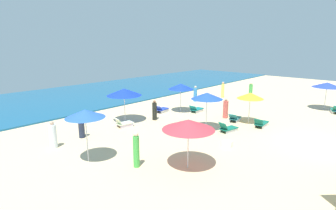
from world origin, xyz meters
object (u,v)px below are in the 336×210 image
(lounge_chair_5_0, at_px, (196,109))
(cooler_box_0, at_px, (227,144))
(umbrella_1, at_px, (85,114))
(lounge_chair_6_1, at_px, (336,110))
(umbrella_6, at_px, (327,85))
(lounge_chair_2_0, at_px, (124,123))
(umbrella_3, at_px, (188,125))
(lounge_chair_4_1, at_px, (261,123))
(beachgoer_3, at_px, (81,127))
(beachgoer_5, at_px, (155,111))
(lounge_chair_5_1, at_px, (161,109))
(lounge_chair_4_0, at_px, (235,118))
(umbrella_2, at_px, (124,92))
(beachgoer_2, at_px, (53,136))
(beachgoer_7, at_px, (226,109))
(umbrella_0, at_px, (207,96))
(lounge_chair_0_0, at_px, (228,128))
(beachgoer_4, at_px, (136,150))
(beachgoer_1, at_px, (251,90))
(beachgoer_6, at_px, (195,94))
(umbrella_4, at_px, (250,96))
(umbrella_5, at_px, (181,86))
(beachgoer_0, at_px, (223,90))

(lounge_chair_5_0, relative_size, cooler_box_0, 2.77)
(umbrella_1, bearing_deg, lounge_chair_6_1, -20.26)
(umbrella_6, bearing_deg, lounge_chair_2_0, 148.92)
(umbrella_3, xyz_separation_m, lounge_chair_4_1, (8.24, 0.11, -1.84))
(beachgoer_3, height_order, beachgoer_5, beachgoer_5)
(lounge_chair_5_1, bearing_deg, lounge_chair_5_0, -141.59)
(umbrella_3, bearing_deg, lounge_chair_4_0, 14.25)
(umbrella_2, height_order, beachgoer_2, umbrella_2)
(lounge_chair_5_0, distance_m, lounge_chair_5_1, 2.90)
(umbrella_2, xyz_separation_m, beachgoer_7, (5.83, -4.92, -1.50))
(umbrella_0, distance_m, lounge_chair_2_0, 5.97)
(umbrella_2, bearing_deg, beachgoer_3, -169.31)
(beachgoer_5, bearing_deg, lounge_chair_6_1, 100.48)
(lounge_chair_4_1, relative_size, lounge_chair_6_1, 1.04)
(umbrella_2, distance_m, cooler_box_0, 8.38)
(umbrella_3, height_order, beachgoer_3, umbrella_3)
(lounge_chair_2_0, bearing_deg, beachgoer_7, -112.68)
(lounge_chair_0_0, height_order, lounge_chair_2_0, lounge_chair_0_0)
(lounge_chair_0_0, bearing_deg, beachgoer_4, 95.71)
(beachgoer_1, bearing_deg, beachgoer_6, -9.12)
(umbrella_4, relative_size, beachgoer_7, 1.45)
(umbrella_5, bearing_deg, lounge_chair_2_0, 177.81)
(umbrella_0, bearing_deg, beachgoer_2, 151.90)
(lounge_chair_2_0, bearing_deg, beachgoer_0, -80.52)
(umbrella_4, relative_size, lounge_chair_5_0, 1.63)
(lounge_chair_5_0, relative_size, beachgoer_6, 0.89)
(umbrella_2, xyz_separation_m, umbrella_5, (4.94, -1.17, -0.06))
(beachgoer_0, distance_m, beachgoer_2, 18.43)
(umbrella_3, height_order, cooler_box_0, umbrella_3)
(beachgoer_3, distance_m, beachgoer_7, 10.62)
(umbrella_2, height_order, beachgoer_6, umbrella_2)
(cooler_box_0, bearing_deg, umbrella_5, -44.17)
(lounge_chair_2_0, relative_size, beachgoer_7, 0.85)
(beachgoer_7, bearing_deg, umbrella_0, 168.51)
(lounge_chair_0_0, bearing_deg, beachgoer_2, 67.24)
(umbrella_2, bearing_deg, lounge_chair_2_0, -133.40)
(beachgoer_4, bearing_deg, lounge_chair_5_1, 75.90)
(umbrella_6, distance_m, beachgoer_2, 21.66)
(lounge_chair_2_0, height_order, umbrella_3, umbrella_3)
(lounge_chair_4_1, distance_m, beachgoer_7, 3.06)
(lounge_chair_5_0, distance_m, cooler_box_0, 7.76)
(umbrella_5, bearing_deg, cooler_box_0, -121.45)
(lounge_chair_4_0, distance_m, lounge_chair_6_1, 9.15)
(lounge_chair_0_0, xyz_separation_m, umbrella_6, (10.91, -3.07, 1.91))
(lounge_chair_2_0, relative_size, lounge_chair_4_1, 0.86)
(umbrella_6, relative_size, beachgoer_3, 1.61)
(lounge_chair_4_0, height_order, beachgoer_7, beachgoer_7)
(lounge_chair_4_0, height_order, cooler_box_0, lounge_chair_4_0)
(lounge_chair_6_1, bearing_deg, lounge_chair_4_1, 47.46)
(umbrella_1, bearing_deg, umbrella_5, 15.34)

